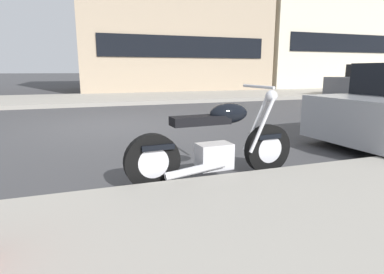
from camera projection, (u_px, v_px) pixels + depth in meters
name	position (u px, v px, depth m)	size (l,w,h in m)	color
ground_plane	(116.00, 126.00, 7.39)	(260.00, 260.00, 0.00)	#3D3D3F
sidewalk_far_curb	(325.00, 92.00, 17.49)	(120.00, 5.00, 0.14)	gray
parking_stall_stripe	(148.00, 173.00, 4.01)	(0.12, 2.20, 0.01)	silver
parked_motorcycle	(216.00, 145.00, 3.71)	(2.12, 0.62, 1.11)	black
car_opposite_curb	(378.00, 82.00, 14.67)	(4.71, 2.01, 1.54)	#4C515B
townhouse_far_uphill	(164.00, 0.00, 20.24)	(10.81, 9.01, 11.25)	tan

